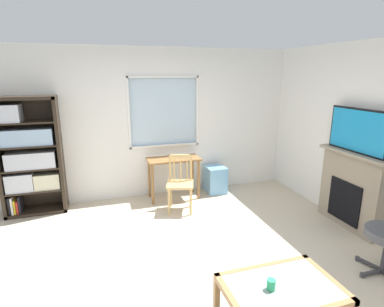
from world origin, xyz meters
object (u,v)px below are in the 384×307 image
(sippy_cup, at_px, (271,285))
(desk_under_window, at_px, (174,165))
(bookshelf, at_px, (29,156))
(wooden_chair, at_px, (180,183))
(coffee_table, at_px, (282,293))
(plastic_drawer_unit, at_px, (215,179))
(tv, at_px, (358,131))
(fireplace, at_px, (351,190))

(sippy_cup, bearing_deg, desk_under_window, 90.55)
(bookshelf, relative_size, wooden_chair, 2.04)
(bookshelf, distance_m, coffee_table, 4.07)
(plastic_drawer_unit, relative_size, tv, 0.51)
(bookshelf, relative_size, plastic_drawer_unit, 3.74)
(fireplace, distance_m, coffee_table, 2.43)
(desk_under_window, xyz_separation_m, wooden_chair, (-0.02, -0.52, -0.14))
(desk_under_window, relative_size, fireplace, 0.82)
(coffee_table, height_order, sippy_cup, sippy_cup)
(desk_under_window, height_order, wooden_chair, wooden_chair)
(fireplace, bearing_deg, plastic_drawer_unit, 126.30)
(sippy_cup, bearing_deg, tv, 32.92)
(wooden_chair, height_order, plastic_drawer_unit, wooden_chair)
(bookshelf, relative_size, desk_under_window, 2.02)
(wooden_chair, xyz_separation_m, tv, (2.15, -1.26, 0.95))
(plastic_drawer_unit, xyz_separation_m, tv, (1.32, -1.82, 1.17))
(desk_under_window, height_order, plastic_drawer_unit, desk_under_window)
(bookshelf, distance_m, tv, 4.80)
(desk_under_window, distance_m, sippy_cup, 3.14)
(bookshelf, xyz_separation_m, coffee_table, (2.40, -3.24, -0.54))
(desk_under_window, bearing_deg, coffee_table, -87.39)
(bookshelf, bearing_deg, coffee_table, -53.42)
(plastic_drawer_unit, bearing_deg, desk_under_window, -176.47)
(bookshelf, height_order, coffee_table, bookshelf)
(tv, bearing_deg, fireplace, 0.00)
(desk_under_window, xyz_separation_m, coffee_table, (0.14, -3.13, -0.22))
(wooden_chair, distance_m, plastic_drawer_unit, 1.03)
(plastic_drawer_unit, height_order, fireplace, fireplace)
(coffee_table, relative_size, sippy_cup, 10.76)
(sippy_cup, bearing_deg, fireplace, 32.70)
(desk_under_window, xyz_separation_m, fireplace, (2.15, -1.77, -0.05))
(plastic_drawer_unit, relative_size, sippy_cup, 5.46)
(desk_under_window, height_order, coffee_table, desk_under_window)
(desk_under_window, xyz_separation_m, sippy_cup, (0.03, -3.14, -0.11))
(tv, bearing_deg, coffee_table, -145.73)
(wooden_chair, relative_size, tv, 0.94)
(wooden_chair, bearing_deg, desk_under_window, 87.68)
(plastic_drawer_unit, distance_m, tv, 2.54)
(coffee_table, bearing_deg, plastic_drawer_unit, 78.16)
(desk_under_window, bearing_deg, bookshelf, 177.28)
(bookshelf, xyz_separation_m, wooden_chair, (2.24, -0.62, -0.46))
(bookshelf, bearing_deg, sippy_cup, -54.77)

